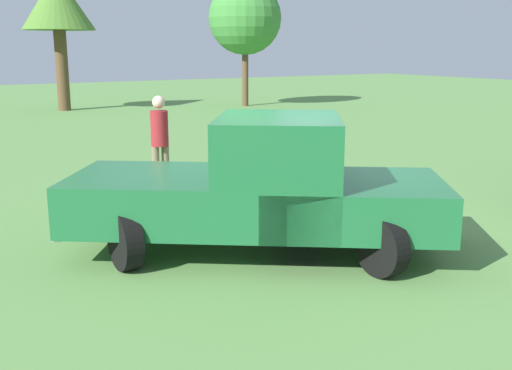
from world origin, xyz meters
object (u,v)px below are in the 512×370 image
at_px(person_bystander, 160,138).
at_px(tree_back_right, 57,4).
at_px(pickup_truck, 266,184).
at_px(tree_side, 245,18).

bearing_deg(person_bystander, tree_back_right, 168.61).
xyz_separation_m(pickup_truck, tree_back_right, (-19.95, 2.65, 3.46)).
xyz_separation_m(person_bystander, tree_back_right, (-16.04, 2.44, 3.36)).
relative_size(pickup_truck, tree_back_right, 0.87).
relative_size(pickup_truck, tree_side, 0.89).
distance_m(pickup_truck, person_bystander, 3.92).
relative_size(pickup_truck, person_bystander, 2.77).
bearing_deg(pickup_truck, tree_side, -84.19).
height_order(tree_back_right, tree_side, tree_back_right).
bearing_deg(tree_back_right, pickup_truck, -7.56).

